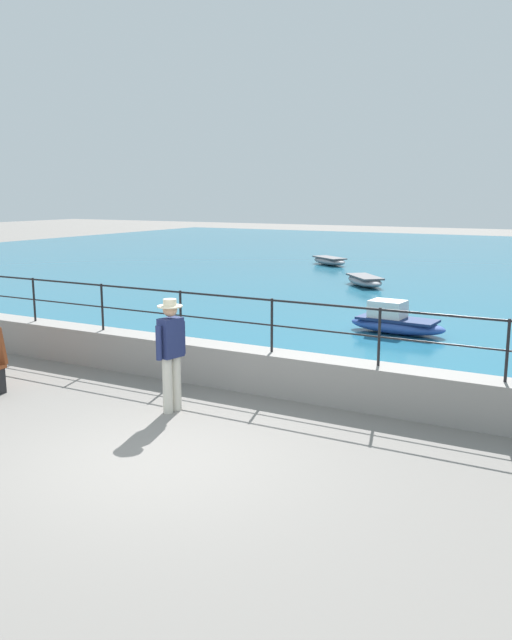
% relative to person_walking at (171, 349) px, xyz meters
% --- Properties ---
extents(ground_plane, '(120.00, 120.00, 0.00)m').
position_rel_person_walking_xyz_m(ground_plane, '(0.88, -1.59, -0.98)').
color(ground_plane, slate).
extents(promenade_wall, '(20.00, 0.56, 0.70)m').
position_rel_person_walking_xyz_m(promenade_wall, '(0.88, 1.61, -0.63)').
color(promenade_wall, gray).
rests_on(promenade_wall, ground).
extents(railing, '(18.44, 0.04, 0.90)m').
position_rel_person_walking_xyz_m(railing, '(0.88, 1.61, 0.35)').
color(railing, black).
rests_on(railing, promenade_wall).
extents(lake_water, '(64.00, 44.32, 0.06)m').
position_rel_person_walking_xyz_m(lake_water, '(0.88, 24.25, -0.95)').
color(lake_water, '#236B89').
rests_on(lake_water, ground).
extents(person_walking, '(0.38, 0.56, 1.75)m').
position_rel_person_walking_xyz_m(person_walking, '(0.00, 0.00, 0.00)').
color(person_walking, beige).
rests_on(person_walking, ground).
extents(boat_2, '(2.19, 2.33, 0.36)m').
position_rel_person_walking_xyz_m(boat_2, '(-1.99, 14.31, -0.72)').
color(boat_2, gray).
rests_on(boat_2, lake_water).
extents(boat_3, '(2.36, 1.07, 0.76)m').
position_rel_person_walking_xyz_m(boat_3, '(1.36, 6.99, -0.65)').
color(boat_3, '#2D4C9E').
rests_on(boat_3, lake_water).
extents(boat_4, '(2.39, 2.08, 0.36)m').
position_rel_person_walking_xyz_m(boat_4, '(-5.81, 20.25, -0.72)').
color(boat_4, gray).
rests_on(boat_4, lake_water).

